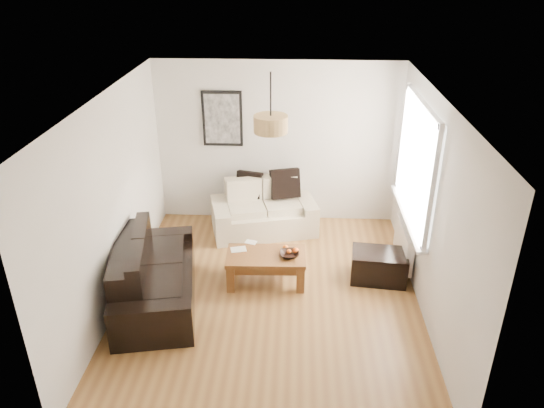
{
  "coord_description": "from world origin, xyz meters",
  "views": [
    {
      "loc": [
        0.31,
        -5.45,
        4.03
      ],
      "look_at": [
        0.0,
        0.6,
        1.05
      ],
      "focal_mm": 34.1,
      "sensor_mm": 36.0,
      "label": 1
    }
  ],
  "objects_px": {
    "coffee_table": "(266,268)",
    "sofa_leather": "(155,273)",
    "loveseat_cream": "(264,208)",
    "ottoman": "(379,266)"
  },
  "relations": [
    {
      "from": "loveseat_cream",
      "to": "sofa_leather",
      "type": "bearing_deg",
      "value": -137.08
    },
    {
      "from": "sofa_leather",
      "to": "coffee_table",
      "type": "distance_m",
      "value": 1.46
    },
    {
      "from": "loveseat_cream",
      "to": "ottoman",
      "type": "height_order",
      "value": "loveseat_cream"
    },
    {
      "from": "coffee_table",
      "to": "sofa_leather",
      "type": "bearing_deg",
      "value": -160.58
    },
    {
      "from": "coffee_table",
      "to": "ottoman",
      "type": "distance_m",
      "value": 1.52
    },
    {
      "from": "coffee_table",
      "to": "ottoman",
      "type": "relative_size",
      "value": 1.42
    },
    {
      "from": "coffee_table",
      "to": "loveseat_cream",
      "type": "bearing_deg",
      "value": 94.93
    },
    {
      "from": "loveseat_cream",
      "to": "sofa_leather",
      "type": "distance_m",
      "value": 2.28
    },
    {
      "from": "loveseat_cream",
      "to": "coffee_table",
      "type": "xyz_separation_m",
      "value": [
        0.12,
        -1.43,
        -0.18
      ]
    },
    {
      "from": "loveseat_cream",
      "to": "sofa_leather",
      "type": "xyz_separation_m",
      "value": [
        -1.24,
        -1.91,
        0.02
      ]
    }
  ]
}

